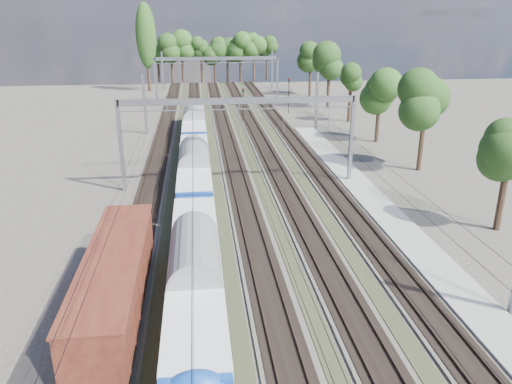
{
  "coord_description": "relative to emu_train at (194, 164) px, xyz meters",
  "views": [
    {
      "loc": [
        -4.02,
        -18.15,
        16.7
      ],
      "look_at": [
        0.54,
        20.21,
        2.8
      ],
      "focal_mm": 35.0,
      "sensor_mm": 36.0,
      "label": 1
    }
  ],
  "objects": [
    {
      "name": "signal_far",
      "position": [
        16.47,
        38.54,
        1.24
      ],
      "size": [
        0.39,
        0.35,
        6.15
      ],
      "rotation": [
        0.0,
        0.0,
        -0.04
      ],
      "color": "black",
      "rests_on": "ground"
    },
    {
      "name": "poplar",
      "position": [
        -10.0,
        68.52,
        9.24
      ],
      "size": [
        4.4,
        4.4,
        19.04
      ],
      "color": "black",
      "rests_on": "ground"
    },
    {
      "name": "tree_belt",
      "position": [
        12.44,
        64.89,
        5.37
      ],
      "size": [
        38.64,
        99.8,
        11.92
      ],
      "color": "black",
      "rests_on": "ground"
    },
    {
      "name": "catenary",
      "position": [
        4.83,
        23.2,
        3.75
      ],
      "size": [
        25.65,
        130.0,
        9.0
      ],
      "color": "gray",
      "rests_on": "ground"
    },
    {
      "name": "track_bed",
      "position": [
        4.5,
        15.52,
        -2.55
      ],
      "size": [
        21.0,
        130.0,
        0.34
      ],
      "color": "#47423A",
      "rests_on": "ground"
    },
    {
      "name": "worker",
      "position": [
        5.13,
        43.2,
        -1.76
      ],
      "size": [
        0.64,
        0.76,
        1.78
      ],
      "primitive_type": "imported",
      "rotation": [
        0.0,
        0.0,
        1.19
      ],
      "color": "black",
      "rests_on": "ground"
    },
    {
      "name": "platform",
      "position": [
        16.5,
        -9.48,
        -2.5
      ],
      "size": [
        3.0,
        70.0,
        0.3
      ],
      "primitive_type": "cube",
      "color": "gray",
      "rests_on": "ground"
    },
    {
      "name": "signal_near",
      "position": [
        7.94,
        32.45,
        0.73
      ],
      "size": [
        0.38,
        0.36,
        5.34
      ],
      "rotation": [
        0.0,
        0.0,
        -0.43
      ],
      "color": "black",
      "rests_on": "ground"
    },
    {
      "name": "emu_train",
      "position": [
        0.0,
        0.0,
        0.0
      ],
      "size": [
        3.08,
        65.08,
        4.5
      ],
      "color": "black",
      "rests_on": "ground"
    },
    {
      "name": "freight_boxcar",
      "position": [
        -4.5,
        -21.96,
        -0.27
      ],
      "size": [
        3.14,
        15.16,
        3.91
      ],
      "color": "black",
      "rests_on": "ground"
    }
  ]
}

